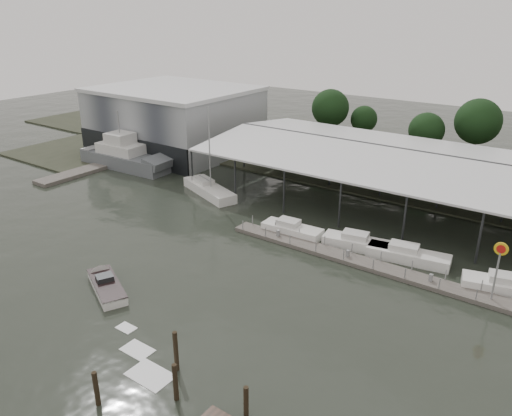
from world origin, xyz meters
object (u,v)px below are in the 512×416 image
Objects in this scene: white_sailboat at (209,189)px; grey_trawler at (127,157)px; speedboat_underway at (105,284)px; shell_fuel_sign at (499,261)px.

grey_trawler is at bearing -164.58° from white_sailboat.
white_sailboat is (17.84, -1.79, -0.94)m from grey_trawler.
grey_trawler reaches higher than speedboat_underway.
white_sailboat is 0.70× the size of speedboat_underway.
white_sailboat reaches higher than shell_fuel_sign.
grey_trawler is 35.98m from speedboat_underway.
shell_fuel_sign is 54.44m from grey_trawler.
speedboat_underway is at bearing -148.70° from shell_fuel_sign.
grey_trawler is 0.96× the size of speedboat_underway.
grey_trawler reaches higher than shell_fuel_sign.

